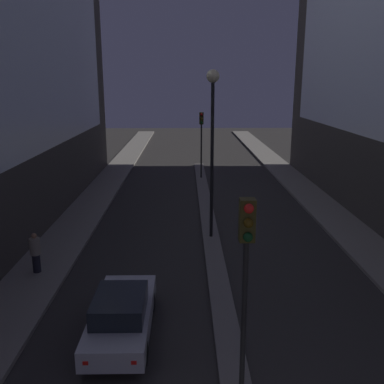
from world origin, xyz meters
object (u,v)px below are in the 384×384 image
pedestrian_on_left_sidewalk (35,252)px  street_lamp (212,118)px  traffic_light_near (246,263)px  car_left_lane (122,314)px  traffic_light_mid (201,130)px

pedestrian_on_left_sidewalk → street_lamp: bearing=28.9°
street_lamp → pedestrian_on_left_sidewalk: (-7.16, -3.95, -4.87)m
traffic_light_near → car_left_lane: bearing=134.3°
traffic_light_near → pedestrian_on_left_sidewalk: (-7.16, 7.54, -2.84)m
traffic_light_mid → car_left_lane: size_ratio=1.14×
pedestrian_on_left_sidewalk → traffic_light_mid: bearing=67.3°
traffic_light_near → car_left_lane: size_ratio=1.14×
traffic_light_near → pedestrian_on_left_sidewalk: 10.78m
traffic_light_near → car_left_lane: 5.49m
car_left_lane → traffic_light_near: bearing=-45.7°
traffic_light_near → pedestrian_on_left_sidewalk: size_ratio=3.12×
street_lamp → pedestrian_on_left_sidewalk: size_ratio=4.85×
street_lamp → pedestrian_on_left_sidewalk: 9.51m
street_lamp → pedestrian_on_left_sidewalk: street_lamp is taller
traffic_light_near → street_lamp: size_ratio=0.64×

